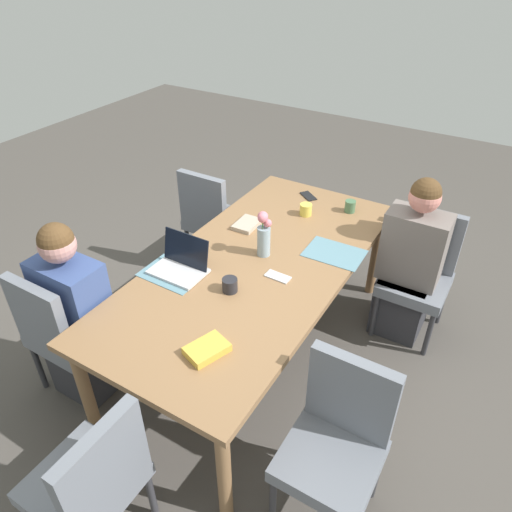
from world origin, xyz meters
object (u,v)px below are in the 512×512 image
at_px(coffee_mug_centre_left, 350,206).
at_px(flower_vase, 264,234).
at_px(person_far_left_near, 409,268).
at_px(chair_far_left_near, 420,268).
at_px(person_near_left_mid, 79,322).
at_px(book_red_cover, 207,349).
at_px(chair_far_right_mid, 338,437).
at_px(dining_table, 256,272).
at_px(coffee_mug_near_left, 305,209).
at_px(coffee_mug_near_right, 230,285).
at_px(book_blue_cover, 247,224).
at_px(laptop_near_left_mid, 181,265).
at_px(chair_near_right_near, 212,215).
at_px(phone_black, 308,196).
at_px(chair_head_right_left_far, 92,480).
at_px(chair_near_left_mid, 63,329).
at_px(phone_silver, 278,277).

bearing_deg(coffee_mug_centre_left, flower_vase, -18.19).
xyz_separation_m(person_far_left_near, flower_vase, (0.65, -0.77, 0.38)).
bearing_deg(chair_far_left_near, person_near_left_mid, -44.44).
bearing_deg(book_red_cover, chair_far_right_mid, 115.01).
distance_m(dining_table, coffee_mug_near_left, 0.70).
height_order(chair_far_left_near, person_far_left_near, person_far_left_near).
xyz_separation_m(chair_far_left_near, person_near_left_mid, (1.61, -1.58, 0.03)).
height_order(chair_far_left_near, chair_far_right_mid, same).
relative_size(chair_far_right_mid, coffee_mug_near_right, 10.29).
height_order(chair_far_left_near, coffee_mug_near_left, chair_far_left_near).
relative_size(coffee_mug_near_left, book_blue_cover, 0.43).
bearing_deg(coffee_mug_near_right, laptop_near_left_mid, -91.40).
relative_size(chair_far_left_near, book_red_cover, 4.50).
xyz_separation_m(chair_near_right_near, book_red_cover, (1.46, 1.02, 0.28)).
bearing_deg(coffee_mug_centre_left, phone_black, -99.18).
height_order(coffee_mug_near_right, coffee_mug_centre_left, coffee_mug_centre_left).
distance_m(chair_head_right_left_far, chair_near_right_near, 2.30).
bearing_deg(dining_table, coffee_mug_centre_left, 164.22).
xyz_separation_m(coffee_mug_near_right, book_red_cover, (0.45, 0.17, -0.02)).
distance_m(chair_head_right_left_far, coffee_mug_near_right, 1.16).
relative_size(person_far_left_near, coffee_mug_centre_left, 13.93).
relative_size(coffee_mug_near_left, coffee_mug_centre_left, 1.01).
height_order(chair_head_right_left_far, flower_vase, flower_vase).
bearing_deg(chair_far_left_near, coffee_mug_centre_left, -96.02).
height_order(chair_head_right_left_far, book_red_cover, chair_head_right_left_far).
bearing_deg(chair_head_right_left_far, chair_near_right_near, -157.62).
height_order(chair_near_left_mid, flower_vase, flower_vase).
relative_size(chair_near_left_mid, chair_head_right_left_far, 1.00).
relative_size(laptop_near_left_mid, book_blue_cover, 1.60).
distance_m(flower_vase, book_red_cover, 0.89).
height_order(laptop_near_left_mid, phone_black, laptop_near_left_mid).
bearing_deg(chair_far_left_near, chair_near_left_mid, -44.21).
bearing_deg(laptop_near_left_mid, chair_near_right_near, -153.54).
xyz_separation_m(chair_head_right_left_far, coffee_mug_near_left, (-2.12, -0.04, 0.30)).
xyz_separation_m(dining_table, chair_head_right_left_far, (1.43, 0.04, -0.19)).
bearing_deg(chair_far_right_mid, person_near_left_mid, -86.93).
distance_m(chair_head_right_left_far, book_blue_cover, 1.82).
xyz_separation_m(chair_far_right_mid, book_red_cover, (0.07, -0.68, 0.28)).
relative_size(chair_far_right_mid, laptop_near_left_mid, 2.81).
height_order(flower_vase, book_red_cover, flower_vase).
bearing_deg(flower_vase, chair_near_right_near, -125.57).
relative_size(dining_table, chair_near_right_near, 2.50).
xyz_separation_m(chair_head_right_left_far, flower_vase, (-1.53, -0.04, 0.40)).
height_order(chair_near_left_mid, book_blue_cover, chair_near_left_mid).
xyz_separation_m(dining_table, phone_silver, (0.06, 0.18, 0.07)).
xyz_separation_m(person_far_left_near, coffee_mug_centre_left, (-0.14, -0.51, 0.27)).
bearing_deg(book_red_cover, phone_black, -151.28).
relative_size(chair_far_right_mid, flower_vase, 2.99).
xyz_separation_m(person_near_left_mid, chair_head_right_left_far, (0.65, 0.79, -0.03)).
distance_m(chair_near_right_near, coffee_mug_near_left, 0.89).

